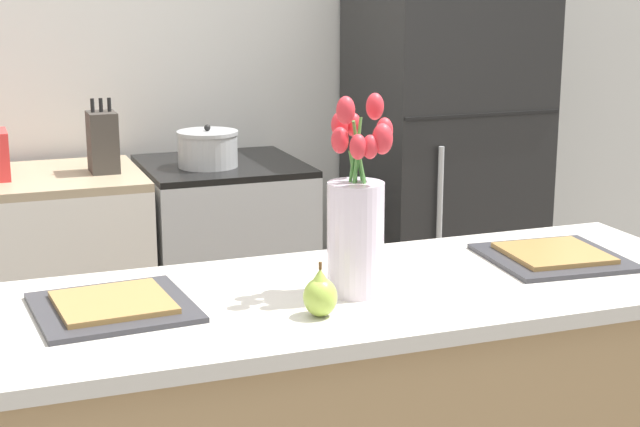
{
  "coord_description": "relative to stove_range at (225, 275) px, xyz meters",
  "views": [
    {
      "loc": [
        -0.83,
        -2.0,
        1.6
      ],
      "look_at": [
        0.0,
        0.25,
        1.02
      ],
      "focal_mm": 55.0,
      "sensor_mm": 36.0,
      "label": 1
    }
  ],
  "objects": [
    {
      "name": "pear_figurine",
      "position": [
        -0.25,
        -1.75,
        0.49
      ],
      "size": [
        0.07,
        0.07,
        0.12
      ],
      "color": "#9EBC47",
      "rests_on": "kitchen_island"
    },
    {
      "name": "refrigerator",
      "position": [
        0.95,
        0.0,
        0.42
      ],
      "size": [
        0.68,
        0.67,
        1.75
      ],
      "color": "black",
      "rests_on": "ground_plane"
    },
    {
      "name": "plate_setting_right",
      "position": [
        0.46,
        -1.56,
        0.46
      ],
      "size": [
        0.35,
        0.35,
        0.02
      ],
      "color": "#333338",
      "rests_on": "kitchen_island"
    },
    {
      "name": "plate_setting_left",
      "position": [
        -0.66,
        -1.56,
        0.46
      ],
      "size": [
        0.35,
        0.35,
        0.02
      ],
      "color": "#333338",
      "rests_on": "kitchen_island"
    },
    {
      "name": "cooking_pot",
      "position": [
        -0.07,
        -0.06,
        0.52
      ],
      "size": [
        0.23,
        0.23,
        0.16
      ],
      "color": "#B2B5B7",
      "rests_on": "stove_range"
    },
    {
      "name": "back_wall",
      "position": [
        -0.1,
        0.4,
        0.9
      ],
      "size": [
        5.2,
        0.08,
        2.7
      ],
      "color": "silver",
      "rests_on": "ground_plane"
    },
    {
      "name": "knife_block",
      "position": [
        -0.45,
        -0.02,
        0.56
      ],
      "size": [
        0.1,
        0.14,
        0.27
      ],
      "color": "#3D3833",
      "rests_on": "back_counter"
    },
    {
      "name": "stove_range",
      "position": [
        0.0,
        0.0,
        0.0
      ],
      "size": [
        0.6,
        0.61,
        0.9
      ],
      "color": "#B2B5B7",
      "rests_on": "ground_plane"
    },
    {
      "name": "flower_vase",
      "position": [
        -0.12,
        -1.63,
        0.62
      ],
      "size": [
        0.15,
        0.14,
        0.45
      ],
      "color": "silver",
      "rests_on": "kitchen_island"
    }
  ]
}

